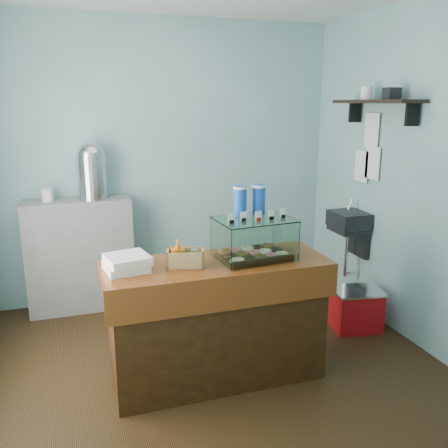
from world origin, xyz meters
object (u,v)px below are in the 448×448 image
object	(u,v)px
coffee_urn	(92,169)
red_cooler	(356,309)
display_case	(253,235)
counter	(217,320)

from	to	relation	value
coffee_urn	red_cooler	xyz separation A→B (m)	(2.16, -1.23, -1.20)
display_case	counter	bearing A→B (deg)	-177.59
counter	display_case	distance (m)	0.67
counter	red_cooler	world-z (taller)	counter
counter	red_cooler	size ratio (longest dim) A/B	3.40
coffee_urn	red_cooler	distance (m)	2.75
display_case	red_cooler	world-z (taller)	display_case
coffee_urn	red_cooler	bearing A→B (deg)	-29.66
counter	red_cooler	distance (m)	1.49
red_cooler	counter	bearing A→B (deg)	-157.55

